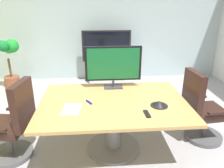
{
  "coord_description": "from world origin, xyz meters",
  "views": [
    {
      "loc": [
        -0.34,
        -2.61,
        2.02
      ],
      "look_at": [
        -0.12,
        0.26,
        0.89
      ],
      "focal_mm": 35.07,
      "sensor_mm": 36.0,
      "label": 1
    }
  ],
  "objects": [
    {
      "name": "wall_display_unit",
      "position": [
        -0.07,
        2.77,
        0.44
      ],
      "size": [
        1.2,
        0.36,
        1.31
      ],
      "color": "#B7BABC",
      "rests_on": "ground"
    },
    {
      "name": "whiteboard_marker",
      "position": [
        -0.45,
        -0.01,
        0.75
      ],
      "size": [
        0.09,
        0.12,
        0.02
      ],
      "primitive_type": "cube",
      "rotation": [
        0.0,
        0.0,
        -1.02
      ],
      "color": "#1919A5",
      "rests_on": "conference_table"
    },
    {
      "name": "ground_plane",
      "position": [
        0.0,
        0.0,
        0.0
      ],
      "size": [
        7.25,
        7.25,
        0.0
      ],
      "primitive_type": "plane",
      "color": "#99999E"
    },
    {
      "name": "conference_phone",
      "position": [
        0.45,
        -0.17,
        0.77
      ],
      "size": [
        0.22,
        0.22,
        0.07
      ],
      "color": "black",
      "rests_on": "conference_table"
    },
    {
      "name": "paper_notepad",
      "position": [
        -0.65,
        -0.18,
        0.75
      ],
      "size": [
        0.24,
        0.32,
        0.01
      ],
      "primitive_type": "cube",
      "rotation": [
        0.0,
        0.0,
        -0.1
      ],
      "color": "white",
      "rests_on": "conference_table"
    },
    {
      "name": "office_chair_left",
      "position": [
        -1.43,
        -0.07,
        0.46
      ],
      "size": [
        0.63,
        0.61,
        1.09
      ],
      "rotation": [
        0.0,
        0.0,
        -1.73
      ],
      "color": "#4C4C51",
      "rests_on": "ground"
    },
    {
      "name": "remote_control",
      "position": [
        0.24,
        -0.38,
        0.75
      ],
      "size": [
        0.06,
        0.17,
        0.02
      ],
      "primitive_type": "cube",
      "rotation": [
        0.0,
        0.0,
        0.05
      ],
      "color": "black",
      "rests_on": "conference_table"
    },
    {
      "name": "conference_table",
      "position": [
        -0.12,
        0.01,
        0.57
      ],
      "size": [
        1.94,
        1.35,
        0.74
      ],
      "color": "#B2894C",
      "rests_on": "ground"
    },
    {
      "name": "potted_plant",
      "position": [
        -2.37,
        2.41,
        0.8
      ],
      "size": [
        0.65,
        0.58,
        1.26
      ],
      "color": "brown",
      "rests_on": "ground"
    },
    {
      "name": "tv_monitor",
      "position": [
        -0.08,
        0.51,
        1.1
      ],
      "size": [
        0.84,
        0.18,
        0.64
      ],
      "color": "#333338",
      "rests_on": "conference_table"
    },
    {
      "name": "wall_back_glass_partition",
      "position": [
        0.0,
        3.12,
        1.38
      ],
      "size": [
        5.98,
        0.1,
        2.76
      ],
      "primitive_type": "cube",
      "color": "#9EB2B7",
      "rests_on": "ground"
    },
    {
      "name": "office_chair_right",
      "position": [
        1.19,
        0.13,
        0.46
      ],
      "size": [
        0.61,
        0.59,
        1.09
      ],
      "rotation": [
        0.0,
        0.0,
        1.66
      ],
      "color": "#4C4C51",
      "rests_on": "ground"
    }
  ]
}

